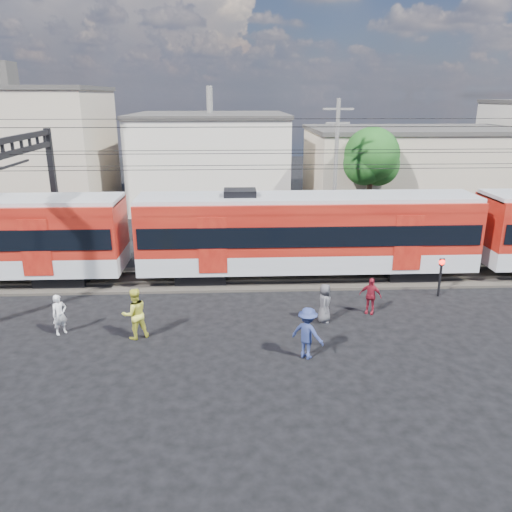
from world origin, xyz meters
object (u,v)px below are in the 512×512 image
at_px(commuter_train, 311,232).
at_px(pedestrian_a, 60,315).
at_px(crossing_signal, 441,270).
at_px(pedestrian_c, 307,333).

relative_size(commuter_train, pedestrian_a, 32.12).
bearing_deg(commuter_train, crossing_signal, -25.04).
bearing_deg(pedestrian_c, crossing_signal, -105.66).
distance_m(pedestrian_a, crossing_signal, 16.09).
bearing_deg(pedestrian_c, pedestrian_a, 22.63).
distance_m(commuter_train, crossing_signal, 6.15).
relative_size(pedestrian_a, crossing_signal, 0.88).
xyz_separation_m(commuter_train, crossing_signal, (5.47, -2.56, -1.17)).
xyz_separation_m(pedestrian_a, pedestrian_c, (9.07, -2.24, 0.14)).
bearing_deg(pedestrian_a, crossing_signal, -33.76).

